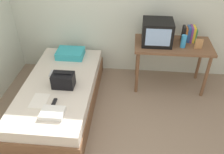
% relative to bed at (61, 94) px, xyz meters
% --- Properties ---
extents(bed, '(1.00, 2.00, 0.43)m').
position_rel_bed_xyz_m(bed, '(0.00, 0.00, 0.00)').
color(bed, brown).
rests_on(bed, ground).
extents(desk, '(1.16, 0.60, 0.77)m').
position_rel_bed_xyz_m(desk, '(1.63, 0.67, 0.46)').
color(desk, brown).
rests_on(desk, ground).
extents(tv, '(0.44, 0.39, 0.36)m').
position_rel_bed_xyz_m(tv, '(1.37, 0.66, 0.74)').
color(tv, black).
rests_on(tv, desk).
extents(water_bottle, '(0.08, 0.08, 0.19)m').
position_rel_bed_xyz_m(water_bottle, '(1.76, 0.58, 0.66)').
color(water_bottle, '#3399DB').
rests_on(water_bottle, desk).
extents(book_row, '(0.21, 0.17, 0.24)m').
position_rel_bed_xyz_m(book_row, '(1.87, 0.79, 0.68)').
color(book_row, black).
rests_on(book_row, desk).
extents(picture_frame, '(0.11, 0.02, 0.15)m').
position_rel_bed_xyz_m(picture_frame, '(1.97, 0.56, 0.64)').
color(picture_frame, '#B27F4C').
rests_on(picture_frame, desk).
extents(pillow, '(0.44, 0.33, 0.11)m').
position_rel_bed_xyz_m(pillow, '(0.00, 0.72, 0.27)').
color(pillow, '#33A8B7').
rests_on(pillow, bed).
extents(handbag, '(0.30, 0.20, 0.22)m').
position_rel_bed_xyz_m(handbag, '(0.10, -0.08, 0.32)').
color(handbag, black).
rests_on(handbag, bed).
extents(magazine, '(0.21, 0.29, 0.01)m').
position_rel_bed_xyz_m(magazine, '(-0.14, -0.42, 0.22)').
color(magazine, white).
rests_on(magazine, bed).
extents(remote_dark, '(0.04, 0.16, 0.02)m').
position_rel_bed_xyz_m(remote_dark, '(0.06, -0.44, 0.23)').
color(remote_dark, black).
rests_on(remote_dark, bed).
extents(remote_silver, '(0.04, 0.14, 0.02)m').
position_rel_bed_xyz_m(remote_silver, '(-0.16, 0.19, 0.23)').
color(remote_silver, '#B7B7BC').
rests_on(remote_silver, bed).
extents(folded_towel, '(0.28, 0.22, 0.06)m').
position_rel_bed_xyz_m(folded_towel, '(0.11, -0.64, 0.25)').
color(folded_towel, white).
rests_on(folded_towel, bed).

